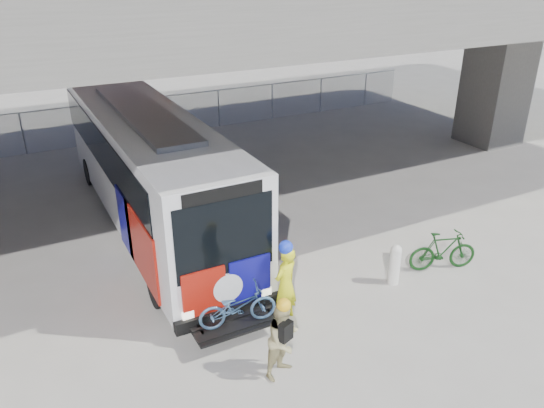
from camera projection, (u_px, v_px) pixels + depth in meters
ground at (251, 250)px, 15.41m from camera, size 160.00×160.00×0.00m
bus at (147, 160)px, 16.12m from camera, size 2.67×12.97×3.69m
overpass at (190, 1)px, 15.86m from camera, size 40.00×16.00×7.95m
chainlink_fence at (138, 108)px, 24.44m from camera, size 30.00×0.06×30.00m
bollard at (395, 263)px, 13.59m from camera, size 0.29×0.29×1.12m
cyclist_hivis at (285, 282)px, 12.07m from camera, size 0.82×0.70×2.07m
cyclist_tan at (283, 339)px, 10.50m from camera, size 0.97×0.87×1.80m
bike_parked at (443, 251)px, 14.23m from camera, size 1.95×1.11×1.13m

